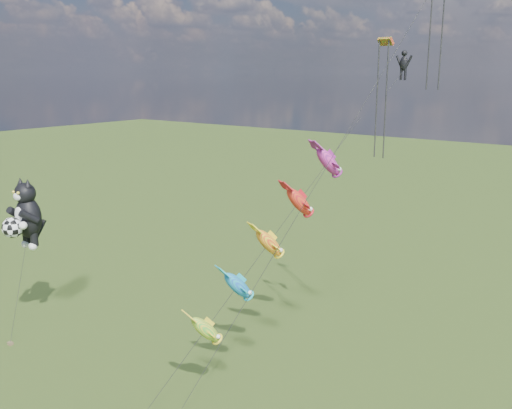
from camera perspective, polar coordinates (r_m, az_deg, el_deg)
The scene contains 3 objects.
cat_kite_rig at distance 46.44m, azimuth -22.13°, elevation -0.95°, with size 2.60×4.20×12.18m.
fish_windsock_rig at distance 35.31m, azimuth 1.25°, elevation -3.92°, with size 6.27×14.77×17.06m.
parafoil_rig at distance 34.75m, azimuth 14.30°, elevation 13.87°, with size 9.27×15.54×27.04m.
Camera 1 is at (38.14, -18.27, 19.94)m, focal length 40.00 mm.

